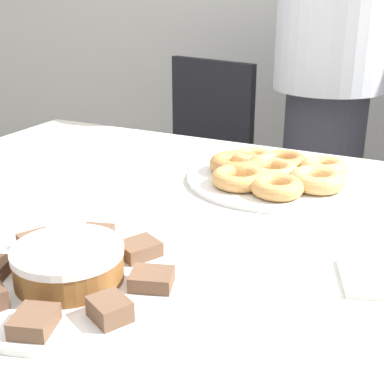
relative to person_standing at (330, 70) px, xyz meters
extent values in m
cube|color=silver|center=(-0.03, -0.98, -0.17)|extent=(1.50, 1.08, 0.03)
cylinder|color=silver|center=(-0.72, -0.50, -0.53)|extent=(0.06, 0.06, 0.70)
cylinder|color=#383842|center=(0.00, 0.00, -0.47)|extent=(0.27, 0.27, 0.82)
cylinder|color=black|center=(-0.53, -0.06, -0.87)|extent=(0.44, 0.44, 0.01)
cylinder|color=#262626|center=(-0.53, -0.06, -0.67)|extent=(0.06, 0.06, 0.40)
cube|color=black|center=(-0.53, -0.06, -0.45)|extent=(0.54, 0.54, 0.04)
cube|color=black|center=(-0.48, 0.14, -0.22)|extent=(0.39, 0.13, 0.42)
cylinder|color=white|center=(-0.08, -1.26, -0.15)|extent=(0.33, 0.33, 0.01)
cylinder|color=white|center=(0.04, -0.70, -0.15)|extent=(0.38, 0.38, 0.01)
cylinder|color=brown|center=(-0.08, -1.26, -0.12)|extent=(0.16, 0.16, 0.04)
cylinder|color=white|center=(-0.08, -1.26, -0.10)|extent=(0.16, 0.16, 0.01)
cube|color=brown|center=(0.03, -1.31, -0.13)|extent=(0.07, 0.06, 0.03)
cube|color=brown|center=(0.03, -1.22, -0.13)|extent=(0.07, 0.07, 0.02)
cube|color=brown|center=(-0.03, -1.15, -0.13)|extent=(0.07, 0.08, 0.02)
cube|color=brown|center=(-0.12, -1.14, -0.13)|extent=(0.07, 0.07, 0.02)
cube|color=brown|center=(-0.19, -1.20, -0.13)|extent=(0.08, 0.07, 0.02)
cube|color=brown|center=(-0.04, -1.37, -0.13)|extent=(0.06, 0.07, 0.02)
torus|color=#E5AD66|center=(0.04, -0.70, -0.13)|extent=(0.12, 0.12, 0.03)
torus|color=#E5AD66|center=(0.15, -0.73, -0.12)|extent=(0.12, 0.12, 0.04)
torus|color=#E5AD66|center=(0.14, -0.63, -0.12)|extent=(0.10, 0.10, 0.03)
torus|color=#C68447|center=(0.04, -0.62, -0.13)|extent=(0.11, 0.11, 0.03)
torus|color=#E5AD66|center=(-0.02, -0.65, -0.12)|extent=(0.11, 0.11, 0.04)
torus|color=#C68447|center=(-0.04, -0.70, -0.12)|extent=(0.12, 0.12, 0.04)
torus|color=tan|center=(0.00, -0.78, -0.13)|extent=(0.12, 0.12, 0.03)
torus|color=tan|center=(0.08, -0.80, -0.13)|extent=(0.11, 0.11, 0.03)
camera|label=1|loc=(0.37, -1.79, 0.25)|focal=50.00mm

